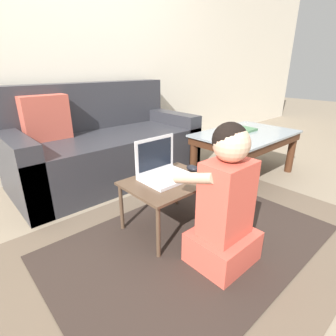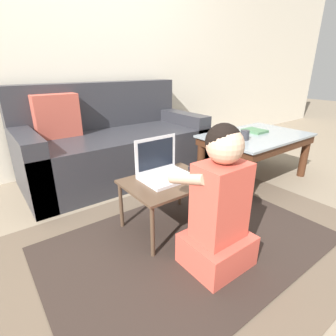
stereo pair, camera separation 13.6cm
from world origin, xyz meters
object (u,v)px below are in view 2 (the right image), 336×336
laptop_desk (168,186)px  book_on_table (255,131)px  coffee_table (255,142)px  person_seated (219,208)px  couch (113,146)px  computer_mouse (194,169)px  cup_on_table (245,135)px  laptop (164,172)px

laptop_desk → book_on_table: size_ratio=2.76×
coffee_table → laptop_desk: bearing=-170.7°
laptop_desk → book_on_table: bearing=12.0°
coffee_table → person_seated: person_seated is taller
couch → computer_mouse: (0.09, -1.03, 0.07)m
coffee_table → cup_on_table: bearing=-168.1°
laptop_desk → book_on_table: 1.25m
couch → book_on_table: 1.35m
laptop → cup_on_table: laptop is taller
computer_mouse → coffee_table: bearing=10.8°
cup_on_table → book_on_table: 0.33m
coffee_table → computer_mouse: bearing=-169.2°
coffee_table → person_seated: 1.30m
couch → laptop: bearing=-97.1°
laptop_desk → laptop: (0.01, 0.05, 0.08)m
cup_on_table → couch: bearing=130.5°
couch → coffee_table: couch is taller
couch → cup_on_table: bearing=-49.5°
cup_on_table → person_seated: bearing=-148.2°
couch → coffee_table: size_ratio=1.74×
computer_mouse → cup_on_table: (0.68, 0.13, 0.10)m
couch → book_on_table: size_ratio=8.52×
couch → computer_mouse: couch is taller
coffee_table → laptop_desk: size_ratio=1.77×
laptop → book_on_table: (1.21, 0.20, 0.05)m
couch → person_seated: (-0.13, -1.47, 0.05)m
laptop_desk → cup_on_table: bearing=8.6°
couch → cup_on_table: 1.21m
cup_on_table → laptop: bearing=-174.8°
laptop_desk → person_seated: person_seated is taller
laptop → cup_on_table: size_ratio=3.85×
person_seated → cup_on_table: size_ratio=9.55×
couch → laptop: couch is taller
couch → book_on_table: bearing=-36.0°
coffee_table → laptop: laptop is taller
laptop → book_on_table: bearing=9.6°
couch → laptop_desk: bearing=-97.0°
laptop → computer_mouse: size_ratio=3.30×
couch → cup_on_table: (0.78, -0.91, 0.17)m
coffee_table → laptop: (-1.13, -0.13, 0.02)m
book_on_table → laptop_desk: bearing=-168.0°
book_on_table → coffee_table: bearing=-135.2°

